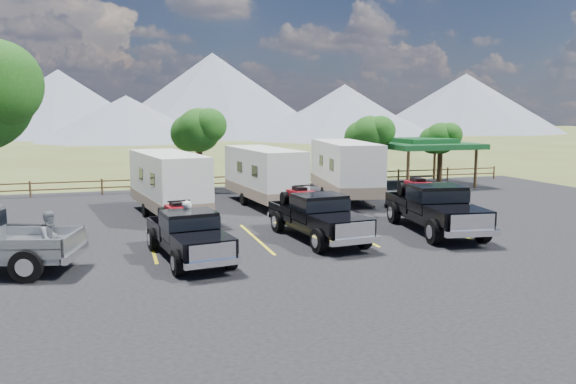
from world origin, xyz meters
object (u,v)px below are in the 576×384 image
object	(u,v)px
rig_center	(317,215)
trailer_center	(264,175)
person_a	(187,227)
pavilion	(423,145)
rig_left	(188,233)
rig_right	(434,206)
trailer_right	(345,169)
person_b	(51,239)
trailer_left	(168,183)

from	to	relation	value
rig_center	trailer_center	distance (m)	8.67
trailer_center	person_a	distance (m)	10.93
pavilion	person_a	distance (m)	23.19
pavilion	rig_left	bearing A→B (deg)	-139.56
rig_right	trailer_right	distance (m)	9.15
rig_left	trailer_right	size ratio (longest dim) A/B	0.60
pavilion	rig_center	world-z (taller)	pavilion
person_b	rig_right	bearing A→B (deg)	-37.29
rig_right	person_a	distance (m)	10.31
pavilion	trailer_left	size ratio (longest dim) A/B	0.71
rig_left	rig_center	xyz separation A→B (m)	(5.18, 1.51, 0.08)
trailer_center	person_b	world-z (taller)	trailer_center
person_a	trailer_left	bearing A→B (deg)	-85.65
person_a	trailer_center	bearing A→B (deg)	-114.05
rig_left	rig_right	world-z (taller)	rig_right
trailer_right	rig_right	bearing A→B (deg)	-80.48
rig_right	person_b	size ratio (longest dim) A/B	3.71
rig_right	person_a	world-z (taller)	rig_right
trailer_right	person_a	world-z (taller)	trailer_right
trailer_right	person_b	bearing A→B (deg)	-135.83
rig_right	trailer_center	size ratio (longest dim) A/B	0.77
person_b	rig_left	bearing A→B (deg)	-44.94
rig_center	person_a	size ratio (longest dim) A/B	3.24
trailer_left	person_a	xyz separation A→B (m)	(-0.05, -7.59, -0.63)
pavilion	rig_left	world-z (taller)	pavilion
rig_left	rig_right	xyz separation A→B (m)	(10.33, 1.44, 0.17)
trailer_right	person_b	size ratio (longest dim) A/B	5.22
trailer_center	person_b	xyz separation A→B (m)	(-9.60, -9.95, -0.67)
pavilion	rig_center	xyz separation A→B (m)	(-12.74, -13.76, -1.78)
trailer_right	person_a	size ratio (longest dim) A/B	5.00
trailer_right	rig_center	bearing A→B (deg)	-110.32
rig_center	person_a	world-z (taller)	rig_center
pavilion	trailer_center	xyz separation A→B (m)	(-12.61, -5.12, -1.16)
rig_right	person_b	world-z (taller)	rig_right
person_a	rig_right	bearing A→B (deg)	-170.55
rig_left	rig_right	size ratio (longest dim) A/B	0.85
trailer_center	person_b	size ratio (longest dim) A/B	4.81
pavilion	rig_center	distance (m)	18.84
pavilion	person_b	xyz separation A→B (m)	(-22.21, -15.06, -1.84)
rig_center	person_b	distance (m)	9.55
trailer_left	trailer_center	size ratio (longest dim) A/B	1.00
rig_left	trailer_center	world-z (taller)	trailer_center
trailer_center	person_a	bearing A→B (deg)	-124.40
pavilion	rig_left	size ratio (longest dim) A/B	1.09
pavilion	rig_left	xyz separation A→B (m)	(-17.92, -15.28, -1.86)
rig_right	person_b	xyz separation A→B (m)	(-14.62, -1.23, -0.14)
pavilion	trailer_center	size ratio (longest dim) A/B	0.71
rig_center	trailer_center	bearing A→B (deg)	83.06
person_a	person_b	size ratio (longest dim) A/B	1.04
rig_left	person_a	world-z (taller)	person_a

